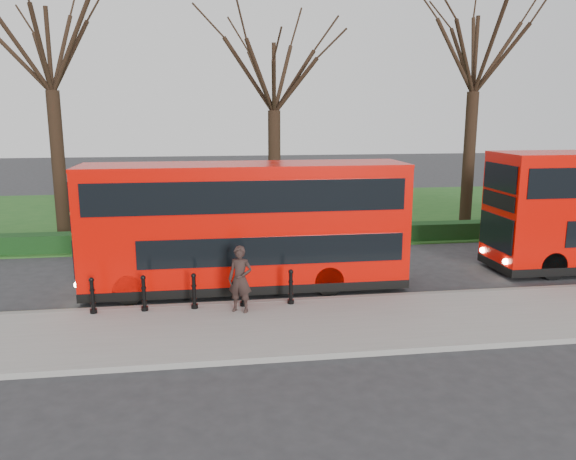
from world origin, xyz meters
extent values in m
plane|color=#28282B|center=(0.00, 0.00, 0.00)|extent=(120.00, 120.00, 0.00)
cube|color=gray|center=(0.00, -3.00, 0.07)|extent=(60.00, 4.00, 0.15)
cube|color=slate|center=(0.00, -1.00, 0.07)|extent=(60.00, 0.25, 0.16)
cube|color=#1C4D19|center=(0.00, 15.00, 0.03)|extent=(60.00, 18.00, 0.06)
cube|color=black|center=(0.00, 6.80, 0.40)|extent=(60.00, 0.90, 0.80)
cube|color=yellow|center=(0.00, -0.70, 0.01)|extent=(60.00, 0.10, 0.01)
cube|color=yellow|center=(0.00, -0.50, 0.01)|extent=(60.00, 0.10, 0.01)
cylinder|color=black|center=(-8.00, 10.00, 3.35)|extent=(0.60, 0.60, 6.71)
cylinder|color=black|center=(2.00, 10.00, 2.92)|extent=(0.60, 0.60, 5.84)
cylinder|color=black|center=(12.00, 10.00, 3.38)|extent=(0.60, 0.60, 6.75)
cylinder|color=black|center=(-4.58, -1.35, 0.65)|extent=(0.15, 0.15, 1.00)
cylinder|color=black|center=(-3.16, -1.35, 0.65)|extent=(0.15, 0.15, 1.00)
cylinder|color=black|center=(-1.75, -1.35, 0.65)|extent=(0.15, 0.15, 1.00)
cylinder|color=black|center=(-0.33, -1.35, 0.65)|extent=(0.15, 0.15, 1.00)
cylinder|color=black|center=(1.08, -1.35, 0.65)|extent=(0.15, 0.15, 1.00)
cube|color=#D10901|center=(-0.06, 0.77, 2.23)|extent=(10.33, 2.35, 3.80)
cube|color=black|center=(-0.06, 0.77, 0.28)|extent=(10.35, 2.37, 0.28)
cube|color=black|center=(0.69, -0.41, 1.55)|extent=(8.27, 0.04, 0.89)
cube|color=black|center=(-0.06, -0.41, 3.24)|extent=(9.77, 0.04, 0.99)
cube|color=black|center=(-5.25, 0.77, 2.54)|extent=(0.06, 2.07, 0.52)
cylinder|color=black|center=(-3.73, -0.26, 0.47)|extent=(0.94, 0.28, 0.94)
cylinder|color=black|center=(-3.73, 1.80, 0.47)|extent=(0.94, 0.28, 0.94)
cylinder|color=black|center=(2.47, -0.26, 0.47)|extent=(0.94, 0.28, 0.94)
cylinder|color=black|center=(2.47, 1.80, 0.47)|extent=(0.94, 0.28, 0.94)
cube|color=black|center=(8.97, 1.34, 2.66)|extent=(0.06, 2.17, 0.54)
cylinder|color=black|center=(10.56, 0.26, 0.49)|extent=(0.99, 0.30, 0.99)
cylinder|color=black|center=(10.56, 2.43, 0.49)|extent=(0.99, 0.30, 0.99)
imported|color=black|center=(-0.43, -1.81, 1.11)|extent=(0.82, 0.69, 1.91)
camera|label=1|loc=(-1.31, -17.09, 5.72)|focal=35.00mm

